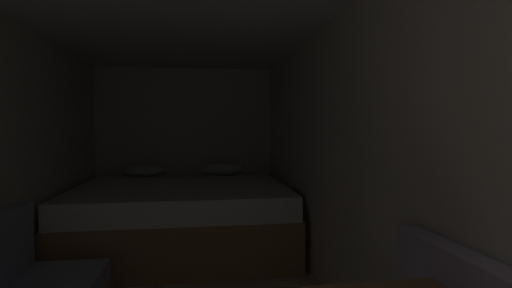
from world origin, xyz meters
TOP-DOWN VIEW (x-y plane):
  - wall_back at (0.00, 4.70)m, footprint 2.44×0.05m
  - wall_right at (1.20, 1.97)m, footprint 0.05×5.41m
  - bed at (0.00, 3.65)m, footprint 2.22×1.98m

SIDE VIEW (x-z plane):
  - bed at x=0.00m, z-range -0.07..0.79m
  - wall_back at x=0.00m, z-range 0.00..2.14m
  - wall_right at x=1.20m, z-range 0.00..2.14m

